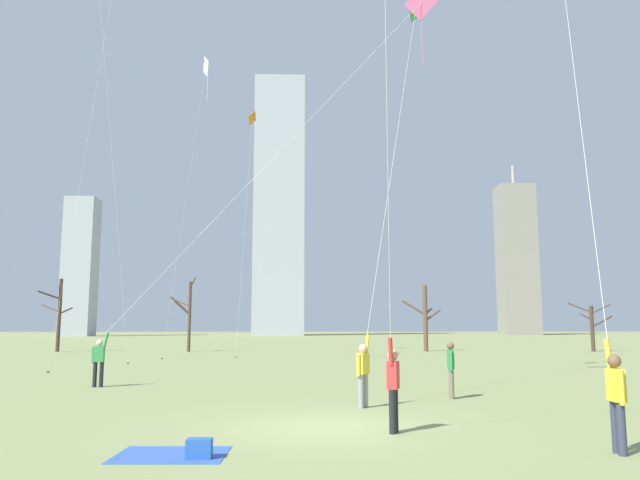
{
  "coord_description": "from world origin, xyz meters",
  "views": [
    {
      "loc": [
        -0.65,
        -13.23,
        2.1
      ],
      "look_at": [
        0.0,
        6.0,
        4.78
      ],
      "focal_mm": 34.55,
      "sensor_mm": 36.0,
      "label": 1
    }
  ],
  "objects_px": {
    "kite_flyer_far_back_pink": "(178,272)",
    "kite_flyer_midfield_center_yellow": "(388,72)",
    "bystander_strolling_midfield": "(451,367)",
    "picnic_spot": "(187,451)",
    "distant_kite_drifting_left_orange": "(251,131)",
    "bare_tree_left_of_center": "(425,317)",
    "distant_kite_high_overhead_white": "(203,87)",
    "bare_tree_rightmost": "(59,313)",
    "bare_tree_center": "(188,313)",
    "bare_tree_right_of_center": "(592,325)",
    "distant_kite_low_near_trees_teal": "(100,6)",
    "kite_flyer_midfield_left_green": "(379,259)",
    "kite_flyer_foreground_left_blue": "(588,177)"
  },
  "relations": [
    {
      "from": "kite_flyer_far_back_pink",
      "to": "kite_flyer_midfield_center_yellow",
      "type": "relative_size",
      "value": 0.68
    },
    {
      "from": "bystander_strolling_midfield",
      "to": "picnic_spot",
      "type": "xyz_separation_m",
      "value": [
        -6.23,
        -7.77,
        -0.81
      ]
    },
    {
      "from": "kite_flyer_far_back_pink",
      "to": "picnic_spot",
      "type": "distance_m",
      "value": 12.43
    },
    {
      "from": "distant_kite_drifting_left_orange",
      "to": "bare_tree_left_of_center",
      "type": "relative_size",
      "value": 3.53
    },
    {
      "from": "distant_kite_high_overhead_white",
      "to": "distant_kite_drifting_left_orange",
      "type": "height_order",
      "value": "distant_kite_drifting_left_orange"
    },
    {
      "from": "distant_kite_drifting_left_orange",
      "to": "bare_tree_rightmost",
      "type": "height_order",
      "value": "distant_kite_drifting_left_orange"
    },
    {
      "from": "distant_kite_drifting_left_orange",
      "to": "bare_tree_center",
      "type": "relative_size",
      "value": 3.18
    },
    {
      "from": "distant_kite_drifting_left_orange",
      "to": "bare_tree_left_of_center",
      "type": "height_order",
      "value": "distant_kite_drifting_left_orange"
    },
    {
      "from": "kite_flyer_midfield_center_yellow",
      "to": "bare_tree_rightmost",
      "type": "bearing_deg",
      "value": 117.51
    },
    {
      "from": "distant_kite_drifting_left_orange",
      "to": "bare_tree_right_of_center",
      "type": "relative_size",
      "value": 4.76
    },
    {
      "from": "distant_kite_low_near_trees_teal",
      "to": "bystander_strolling_midfield",
      "type": "bearing_deg",
      "value": -47.04
    },
    {
      "from": "kite_flyer_midfield_left_green",
      "to": "distant_kite_high_overhead_white",
      "type": "relative_size",
      "value": 0.89
    },
    {
      "from": "bare_tree_center",
      "to": "bare_tree_rightmost",
      "type": "xyz_separation_m",
      "value": [
        -10.53,
        0.3,
        0.04
      ]
    },
    {
      "from": "distant_kite_low_near_trees_teal",
      "to": "bare_tree_right_of_center",
      "type": "relative_size",
      "value": 6.51
    },
    {
      "from": "kite_flyer_foreground_left_blue",
      "to": "bare_tree_center",
      "type": "xyz_separation_m",
      "value": [
        -15.19,
        38.28,
        -2.13
      ]
    },
    {
      "from": "kite_flyer_foreground_left_blue",
      "to": "bare_tree_right_of_center",
      "type": "relative_size",
      "value": 4.8
    },
    {
      "from": "bare_tree_center",
      "to": "kite_flyer_foreground_left_blue",
      "type": "bearing_deg",
      "value": -68.36
    },
    {
      "from": "picnic_spot",
      "to": "bare_tree_rightmost",
      "type": "xyz_separation_m",
      "value": [
        -17.8,
        40.78,
        3.04
      ]
    },
    {
      "from": "distant_kite_drifting_left_orange",
      "to": "bare_tree_center",
      "type": "xyz_separation_m",
      "value": [
        -5.22,
        3.87,
        -14.23
      ]
    },
    {
      "from": "kite_flyer_foreground_left_blue",
      "to": "distant_kite_drifting_left_orange",
      "type": "relative_size",
      "value": 1.01
    },
    {
      "from": "kite_flyer_far_back_pink",
      "to": "picnic_spot",
      "type": "relative_size",
      "value": 8.19
    },
    {
      "from": "kite_flyer_midfield_center_yellow",
      "to": "distant_kite_high_overhead_white",
      "type": "distance_m",
      "value": 28.39
    },
    {
      "from": "bare_tree_left_of_center",
      "to": "bare_tree_right_of_center",
      "type": "height_order",
      "value": "bare_tree_left_of_center"
    },
    {
      "from": "bare_tree_left_of_center",
      "to": "bare_tree_right_of_center",
      "type": "bearing_deg",
      "value": -4.23
    },
    {
      "from": "kite_flyer_far_back_pink",
      "to": "distant_kite_high_overhead_white",
      "type": "relative_size",
      "value": 0.83
    },
    {
      "from": "picnic_spot",
      "to": "bare_tree_center",
      "type": "distance_m",
      "value": 41.24
    },
    {
      "from": "distant_kite_low_near_trees_teal",
      "to": "bare_tree_rightmost",
      "type": "distance_m",
      "value": 24.89
    },
    {
      "from": "kite_flyer_far_back_pink",
      "to": "picnic_spot",
      "type": "height_order",
      "value": "kite_flyer_far_back_pink"
    },
    {
      "from": "kite_flyer_midfield_left_green",
      "to": "bare_tree_right_of_center",
      "type": "xyz_separation_m",
      "value": [
        21.64,
        32.02,
        -1.91
      ]
    },
    {
      "from": "kite_flyer_foreground_left_blue",
      "to": "distant_kite_drifting_left_orange",
      "type": "distance_m",
      "value": 37.82
    },
    {
      "from": "kite_flyer_far_back_pink",
      "to": "bare_tree_right_of_center",
      "type": "bearing_deg",
      "value": 44.84
    },
    {
      "from": "picnic_spot",
      "to": "bare_tree_right_of_center",
      "type": "relative_size",
      "value": 0.46
    },
    {
      "from": "bystander_strolling_midfield",
      "to": "distant_kite_drifting_left_orange",
      "type": "relative_size",
      "value": 0.08
    },
    {
      "from": "kite_flyer_midfield_center_yellow",
      "to": "kite_flyer_midfield_left_green",
      "type": "bearing_deg",
      "value": 84.04
    },
    {
      "from": "picnic_spot",
      "to": "bare_tree_right_of_center",
      "type": "xyz_separation_m",
      "value": [
        25.8,
        39.69,
        2.06
      ]
    },
    {
      "from": "bare_tree_left_of_center",
      "to": "bare_tree_center",
      "type": "distance_m",
      "value": 19.49
    },
    {
      "from": "bare_tree_left_of_center",
      "to": "bare_tree_right_of_center",
      "type": "relative_size",
      "value": 1.35
    },
    {
      "from": "kite_flyer_midfield_center_yellow",
      "to": "distant_kite_drifting_left_orange",
      "type": "bearing_deg",
      "value": 98.44
    },
    {
      "from": "kite_flyer_foreground_left_blue",
      "to": "distant_kite_low_near_trees_teal",
      "type": "xyz_separation_m",
      "value": [
        -18.55,
        23.67,
        16.51
      ]
    },
    {
      "from": "bystander_strolling_midfield",
      "to": "bare_tree_left_of_center",
      "type": "bearing_deg",
      "value": 79.68
    },
    {
      "from": "kite_flyer_far_back_pink",
      "to": "distant_kite_low_near_trees_teal",
      "type": "bearing_deg",
      "value": 119.55
    },
    {
      "from": "kite_flyer_far_back_pink",
      "to": "bystander_strolling_midfield",
      "type": "height_order",
      "value": "kite_flyer_far_back_pink"
    },
    {
      "from": "distant_kite_high_overhead_white",
      "to": "distant_kite_low_near_trees_teal",
      "type": "relative_size",
      "value": 0.7
    },
    {
      "from": "kite_flyer_far_back_pink",
      "to": "bare_tree_right_of_center",
      "type": "distance_m",
      "value": 39.96
    },
    {
      "from": "distant_kite_low_near_trees_teal",
      "to": "kite_flyer_foreground_left_blue",
      "type": "bearing_deg",
      "value": -51.91
    },
    {
      "from": "kite_flyer_far_back_pink",
      "to": "kite_flyer_midfield_left_green",
      "type": "bearing_deg",
      "value": -30.18
    },
    {
      "from": "distant_kite_high_overhead_white",
      "to": "bare_tree_rightmost",
      "type": "xyz_separation_m",
      "value": [
        -13.67,
        15.12,
        -13.35
      ]
    },
    {
      "from": "bare_tree_rightmost",
      "to": "picnic_spot",
      "type": "bearing_deg",
      "value": -66.42
    },
    {
      "from": "distant_kite_drifting_left_orange",
      "to": "bare_tree_left_of_center",
      "type": "xyz_separation_m",
      "value": [
        14.26,
        4.07,
        -14.51
      ]
    },
    {
      "from": "kite_flyer_midfield_center_yellow",
      "to": "kite_flyer_foreground_left_blue",
      "type": "distance_m",
      "value": 5.19
    }
  ]
}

